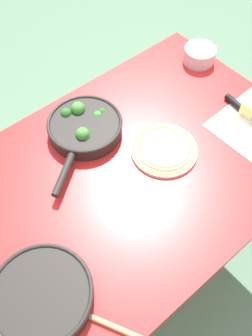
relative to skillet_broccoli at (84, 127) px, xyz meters
name	(u,v)px	position (x,y,z in m)	size (l,w,h in m)	color
ground_plane	(126,257)	(0.00, -0.21, -0.77)	(14.00, 14.00, 0.00)	#51755B
dining_table_red	(126,186)	(0.00, -0.21, -0.12)	(1.25, 0.81, 0.74)	red
skillet_broccoli	(84,127)	(0.00, 0.00, 0.00)	(0.36, 0.30, 0.08)	black
skillet_eggs	(41,296)	(-0.41, -0.38, 0.00)	(0.27, 0.35, 0.05)	black
wooden_spoon	(96,319)	(-0.34, -0.51, -0.02)	(0.22, 0.38, 0.02)	tan
grater_knife	(246,114)	(0.48, -0.30, -0.02)	(0.06, 0.29, 0.02)	silver
dinner_plate_stack	(164,149)	(0.15, -0.23, -0.02)	(0.22, 0.22, 0.03)	white
prep_bowl_steel	(199,55)	(0.57, 0.01, 0.00)	(0.12, 0.12, 0.06)	#B7B7BC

